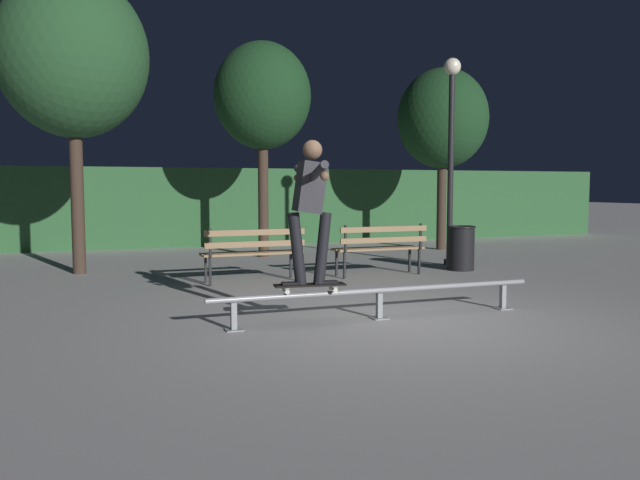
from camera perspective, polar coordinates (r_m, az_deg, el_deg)
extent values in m
plane|color=#ADAAA8|center=(7.16, 6.09, -7.33)|extent=(90.00, 90.00, 0.00)
cube|color=#2D5B33|center=(16.87, -9.87, 2.95)|extent=(24.00, 1.20, 1.98)
cylinder|color=gray|center=(7.30, 5.32, -4.51)|extent=(3.97, 0.06, 0.06)
cube|color=gray|center=(6.77, -7.71, -6.78)|extent=(0.06, 0.06, 0.29)
cube|color=gray|center=(6.80, -7.70, -7.94)|extent=(0.18, 0.18, 0.01)
cube|color=gray|center=(7.33, 5.31, -5.88)|extent=(0.06, 0.06, 0.29)
cube|color=gray|center=(7.35, 5.30, -6.96)|extent=(0.18, 0.18, 0.01)
cube|color=gray|center=(8.20, 16.01, -4.91)|extent=(0.06, 0.06, 0.29)
cube|color=gray|center=(8.22, 15.98, -5.88)|extent=(0.18, 0.18, 0.01)
cube|color=black|center=(6.96, -0.91, -4.03)|extent=(0.80, 0.30, 0.02)
cube|color=black|center=(6.95, -0.91, -3.95)|extent=(0.78, 0.28, 0.00)
cube|color=#9E9EA3|center=(7.02, 1.21, -4.10)|extent=(0.07, 0.17, 0.02)
cube|color=#9E9EA3|center=(6.91, -3.06, -4.25)|extent=(0.07, 0.17, 0.02)
cylinder|color=beige|center=(6.95, 1.38, -4.48)|extent=(0.06, 0.04, 0.05)
cylinder|color=beige|center=(7.10, 1.04, -4.28)|extent=(0.06, 0.04, 0.05)
cylinder|color=beige|center=(6.83, -2.94, -4.65)|extent=(0.06, 0.04, 0.05)
cylinder|color=beige|center=(6.99, -3.18, -4.44)|extent=(0.06, 0.04, 0.05)
cube|color=black|center=(6.99, 0.53, -3.79)|extent=(0.27, 0.13, 0.03)
cube|color=black|center=(6.92, -2.37, -3.89)|extent=(0.27, 0.13, 0.03)
cylinder|color=black|center=(6.94, 0.22, -0.74)|extent=(0.22, 0.15, 0.79)
cylinder|color=black|center=(6.88, -2.05, -0.79)|extent=(0.22, 0.15, 0.79)
cube|color=#2D2D33|center=(6.88, -0.92, 4.72)|extent=(0.37, 0.40, 0.57)
cylinder|color=#2D2D33|center=(6.51, -0.19, 6.13)|extent=(0.16, 0.61, 0.21)
cylinder|color=#2D2D33|center=(7.25, -1.58, 5.99)|extent=(0.16, 0.61, 0.21)
sphere|color=brown|center=(6.23, 0.41, 5.73)|extent=(0.09, 0.09, 0.09)
sphere|color=brown|center=(7.52, -2.02, 5.56)|extent=(0.09, 0.09, 0.09)
sphere|color=brown|center=(6.89, -0.68, 8.05)|extent=(0.21, 0.21, 0.21)
cube|color=black|center=(10.49, -2.63, -2.25)|extent=(0.04, 0.04, 0.44)
cube|color=black|center=(10.19, -2.02, -2.45)|extent=(0.04, 0.04, 0.44)
cube|color=black|center=(10.10, -1.95, 0.00)|extent=(0.04, 0.04, 0.44)
cube|color=black|center=(10.10, -10.18, -2.58)|extent=(0.04, 0.04, 0.44)
cube|color=black|center=(9.79, -9.78, -2.81)|extent=(0.04, 0.04, 0.44)
cube|color=black|center=(9.71, -9.77, -0.26)|extent=(0.04, 0.04, 0.44)
cube|color=#937551|center=(10.23, -6.31, -1.11)|extent=(1.60, 0.13, 0.04)
cube|color=#937551|center=(10.09, -6.09, -1.18)|extent=(1.60, 0.13, 0.04)
cube|color=#937551|center=(9.96, -5.87, -1.26)|extent=(1.60, 0.13, 0.04)
cube|color=#937551|center=(9.88, -5.76, -0.36)|extent=(1.60, 0.08, 0.09)
cube|color=#937551|center=(9.86, -5.77, 0.68)|extent=(1.60, 0.08, 0.09)
cube|color=black|center=(11.36, 8.01, -1.75)|extent=(0.04, 0.04, 0.44)
cube|color=black|center=(11.08, 8.84, -1.92)|extent=(0.04, 0.04, 0.44)
cube|color=black|center=(11.01, 8.98, 0.33)|extent=(0.04, 0.04, 0.44)
cube|color=black|center=(10.72, 1.49, -2.09)|extent=(0.04, 0.04, 0.44)
cube|color=black|center=(10.43, 2.19, -2.28)|extent=(0.04, 0.04, 0.44)
cube|color=black|center=(10.35, 2.29, 0.11)|extent=(0.04, 0.04, 0.44)
cube|color=#937551|center=(10.98, 4.90, -0.70)|extent=(1.60, 0.13, 0.04)
cube|color=#937551|center=(10.85, 5.23, -0.76)|extent=(1.60, 0.13, 0.04)
cube|color=#937551|center=(10.73, 5.58, -0.83)|extent=(1.60, 0.13, 0.04)
cube|color=#937551|center=(10.65, 5.76, 0.01)|extent=(1.60, 0.08, 0.09)
cube|color=#937551|center=(10.64, 5.77, 0.97)|extent=(1.60, 0.08, 0.09)
cylinder|color=#3D2D23|center=(11.75, -20.85, 3.58)|extent=(0.22, 0.22, 2.64)
ellipsoid|color=#234C28|center=(11.96, -21.20, 15.09)|extent=(2.51, 2.51, 2.76)
cylinder|color=#3D2D23|center=(13.73, -5.09, 3.81)|extent=(0.22, 0.22, 2.55)
ellipsoid|color=#193D1E|center=(13.86, -5.16, 12.71)|extent=(2.05, 2.05, 2.25)
cylinder|color=#3D2D23|center=(15.57, 10.79, 3.22)|extent=(0.22, 0.22, 2.21)
ellipsoid|color=#193D1E|center=(15.65, 10.90, 10.62)|extent=(2.14, 2.14, 2.36)
cylinder|color=black|center=(12.39, 11.58, 6.06)|extent=(0.11, 0.11, 3.60)
sphere|color=#F2EACC|center=(12.58, 11.73, 14.92)|extent=(0.32, 0.32, 0.32)
cylinder|color=black|center=(12.47, 11.45, -1.96)|extent=(0.20, 0.20, 0.12)
cylinder|color=black|center=(11.78, 12.46, -0.75)|extent=(0.48, 0.48, 0.78)
torus|color=black|center=(11.75, 12.50, 1.14)|extent=(0.52, 0.52, 0.04)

